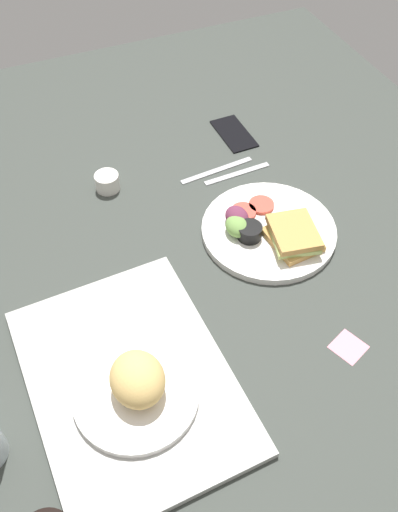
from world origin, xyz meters
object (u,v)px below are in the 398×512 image
object	(u,v)px
fork	(237,173)
sticky_note	(349,347)
knife	(217,170)
cell_phone	(234,133)
bread_plate_near	(137,386)
serving_tray	(130,379)
plate_with_salad	(269,230)
espresso_cup	(107,182)

from	to	relation	value
fork	sticky_note	xyz separation A→B (cm)	(-51.16, 1.71, -0.19)
knife	cell_phone	world-z (taller)	cell_phone
bread_plate_near	knife	xyz separation A→B (cm)	(49.03, -36.31, -4.21)
serving_tray	cell_phone	world-z (taller)	serving_tray
plate_with_salad	cell_phone	bearing A→B (deg)	-13.35
knife	serving_tray	bearing A→B (deg)	45.96
cell_phone	plate_with_salad	bearing A→B (deg)	165.50
bread_plate_near	espresso_cup	size ratio (longest dim) A/B	3.80
fork	sticky_note	bearing A→B (deg)	85.81
knife	sticky_note	distance (cm)	54.21
cell_phone	sticky_note	xyz separation A→B (cm)	(-65.61, 7.62, -0.34)
fork	cell_phone	distance (cm)	15.61
espresso_cup	knife	world-z (taller)	espresso_cup
bread_plate_near	espresso_cup	world-z (taller)	bread_plate_near
cell_phone	sticky_note	distance (cm)	66.05
serving_tray	espresso_cup	xyz separation A→B (cm)	(49.48, -10.77, 1.20)
serving_tray	plate_with_salad	bearing A→B (deg)	-60.40
plate_with_salad	fork	world-z (taller)	plate_with_salad
bread_plate_near	fork	xyz separation A→B (cm)	(46.03, -40.31, -4.21)
sticky_note	plate_with_salad	bearing A→B (deg)	1.32
plate_with_salad	fork	size ratio (longest dim) A/B	1.70
knife	plate_with_salad	bearing A→B (deg)	88.73
bread_plate_near	espresso_cup	xyz separation A→B (cm)	(53.12, -10.42, -2.46)
espresso_cup	knife	xyz separation A→B (cm)	(-4.08, -25.89, -1.75)
cell_phone	bread_plate_near	bearing A→B (deg)	141.45
bread_plate_near	espresso_cup	distance (cm)	54.19
knife	sticky_note	bearing A→B (deg)	87.32
fork	knife	distance (cm)	5.00
serving_tray	sticky_note	world-z (taller)	serving_tray
espresso_cup	fork	bearing A→B (deg)	-103.33
serving_tray	bread_plate_near	bearing A→B (deg)	-174.45
knife	espresso_cup	bearing A→B (deg)	-14.07
serving_tray	fork	size ratio (longest dim) A/B	2.65
serving_tray	bread_plate_near	distance (cm)	5.18
fork	sticky_note	world-z (taller)	fork
cell_phone	fork	bearing A→B (deg)	156.57
knife	sticky_note	xyz separation A→B (cm)	(-54.16, -2.29, -0.19)
plate_with_salad	sticky_note	xyz separation A→B (cm)	(-30.50, -0.70, -1.63)
serving_tray	plate_with_salad	xyz separation A→B (cm)	(21.73, -38.25, 0.89)
fork	espresso_cup	bearing A→B (deg)	-15.62
knife	sticky_note	world-z (taller)	knife
knife	cell_phone	distance (cm)	15.15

